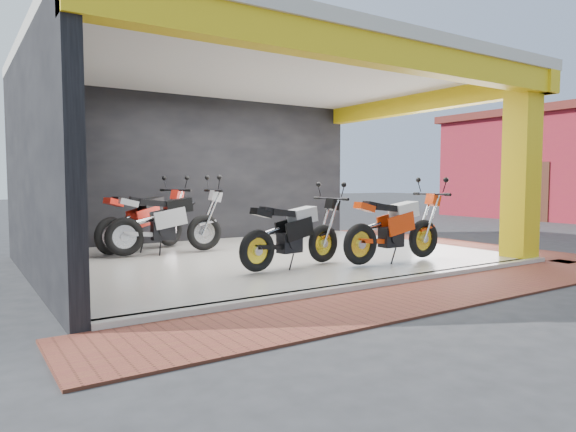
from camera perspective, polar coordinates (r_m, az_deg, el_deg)
ground at (r=8.30m, az=5.46°, el=-6.63°), size 80.00×80.00×0.00m
showroom_floor at (r=9.91m, az=-1.81°, el=-4.58°), size 8.00×6.00×0.10m
showroom_ceiling at (r=10.01m, az=-1.85°, el=15.94°), size 8.40×6.40×0.20m
back_wall at (r=12.55m, az=-9.25°, el=4.96°), size 8.20×0.20×3.50m
left_wall at (r=8.43m, az=-26.48°, el=5.09°), size 0.20×6.20×3.50m
corner_column at (r=10.48m, az=24.50°, el=4.86°), size 0.50×0.50×3.50m
header_beam_front at (r=7.61m, az=10.56°, el=17.40°), size 8.40×0.30×0.40m
header_beam_right at (r=12.49m, az=14.39°, el=12.04°), size 0.30×6.40×0.40m
floor_kerb at (r=7.53m, az=10.35°, el=-7.38°), size 8.00×0.20×0.10m
paver_front at (r=7.01m, az=14.79°, el=-8.59°), size 9.00×1.40×0.03m
paver_right at (r=13.05m, az=16.51°, el=-2.82°), size 1.40×7.00×0.03m
moto_hero at (r=9.59m, az=14.84°, el=-0.44°), size 2.32×0.87×1.42m
moto_row_a at (r=8.77m, az=3.93°, el=-0.98°), size 2.27×1.09×1.34m
moto_row_b at (r=10.34m, az=-9.30°, el=0.10°), size 2.45×1.03×1.47m
moto_row_d at (r=11.20m, az=-13.04°, el=0.33°), size 2.54×1.83×1.46m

